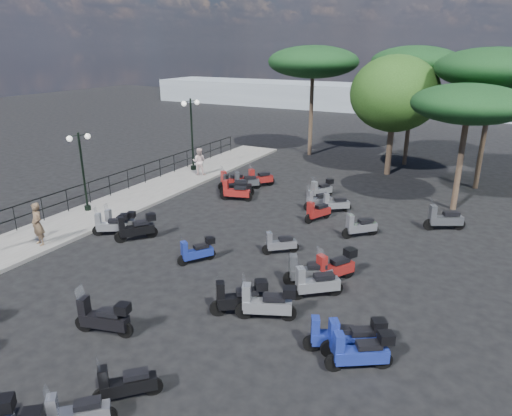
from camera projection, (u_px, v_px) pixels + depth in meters
The scene contains 40 objects.
ground at pixel (194, 253), 17.78m from camera, with size 120.00×120.00×0.00m, color black.
sidewalk at pixel (123, 203), 23.12m from camera, with size 3.00×30.00×0.15m, color #63615F.
railing at pixel (99, 185), 23.25m from camera, with size 0.04×26.04×1.10m.
lamp_post_1 at pixel (82, 167), 21.26m from camera, with size 0.53×1.06×3.75m.
lamp_post_2 at pixel (192, 130), 28.32m from camera, with size 0.58×1.28×4.46m.
woman at pixel (37, 224), 17.88m from camera, with size 0.63×0.42×1.73m, color brown.
pedestrian_far at pixel (199, 161), 27.75m from camera, with size 0.81×0.63×1.65m, color beige.
scooter_2 at pixel (111, 225), 19.26m from camera, with size 1.42×0.99×1.27m.
scooter_3 at pixel (120, 221), 19.68m from camera, with size 1.49×0.74×1.23m.
scooter_4 at pixel (235, 192), 23.60m from camera, with size 1.69×0.73×1.38m.
scooter_5 at pixel (232, 181), 25.48m from camera, with size 1.14×1.52×1.42m.
scooter_7 at pixel (104, 318), 12.58m from camera, with size 1.73×0.73×1.40m.
scooter_8 at pixel (197, 251), 16.83m from camera, with size 0.95×1.33×1.19m.
scooter_9 at pixel (136, 228), 18.76m from camera, with size 1.23×1.51×1.42m.
scooter_10 at pixel (236, 187), 24.31m from camera, with size 1.75×0.97×1.49m.
scooter_11 at pixel (246, 182), 25.37m from camera, with size 1.31×1.25×1.36m.
scooter_13 at pixel (126, 384), 10.24m from camera, with size 1.17×1.18×1.25m.
scooter_14 at pixel (240, 298), 13.55m from camera, with size 1.52×1.22×1.42m.
scooter_15 at pixel (280, 244), 17.57m from camera, with size 1.19×1.03×1.18m.
scooter_16 at pixel (318, 200), 22.36m from camera, with size 1.08×1.38×1.31m.
scooter_17 at pixel (322, 189), 24.04m from camera, with size 0.92×1.43×1.25m.
scooter_18 at pixel (77, 414), 9.45m from camera, with size 1.17×1.09×1.20m.
scooter_19 at pixel (267, 303), 13.26m from camera, with size 1.71×0.95×1.44m.
scooter_20 at pixel (308, 272), 15.18m from camera, with size 1.64×1.01×1.43m.
scooter_21 at pixel (335, 267), 15.42m from camera, with size 1.11×1.61×1.43m.
scooter_22 at pixel (318, 212), 20.87m from camera, with size 0.84×1.50×1.28m.
scooter_23 at pixel (335, 204), 21.92m from camera, with size 1.31×1.03×1.25m.
scooter_25 at pixel (360, 352), 11.19m from camera, with size 1.53×1.08×1.37m.
scooter_26 at pixel (333, 337), 11.89m from camera, with size 1.51×0.86×1.30m.
scooter_27 at pixel (315, 284), 14.45m from camera, with size 1.44×1.22×1.41m.
scooter_28 at pixel (360, 227), 19.09m from camera, with size 1.25×1.29×1.35m.
scooter_29 at pixel (444, 219), 19.80m from camera, with size 1.65×1.04×1.45m.
scooter_30 at pixel (354, 338), 11.72m from camera, with size 1.53×1.08×1.37m.
scooter_31 at pixel (260, 179), 25.88m from camera, with size 1.14×1.52×1.42m.
broadleaf_tree at pixel (395, 94), 27.06m from camera, with size 5.28×5.28×7.18m.
pine_0 at pixel (416, 62), 28.78m from camera, with size 5.56×5.56×7.66m.
pine_1 at pixel (495, 69), 23.69m from camera, with size 6.11×6.11×7.59m.
pine_2 at pixel (313, 62), 31.65m from camera, with size 6.33×6.33×7.68m.
pine_3 at pixel (469, 104), 20.82m from camera, with size 5.22×5.22×6.04m.
distant_hills at pixel (412, 100), 54.71m from camera, with size 70.00×8.00×3.00m, color gray.
Camera 1 is at (9.73, -13.13, 7.61)m, focal length 32.00 mm.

